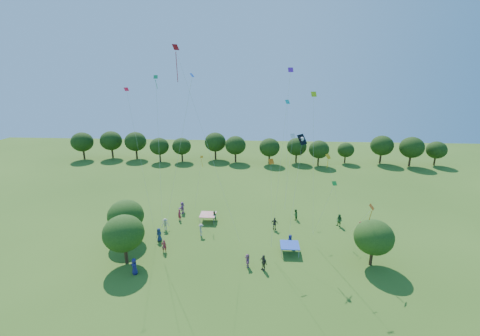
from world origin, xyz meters
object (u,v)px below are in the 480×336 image
near_tree_west (124,233)px  red_high_kite (190,93)px  near_tree_east (374,237)px  tent_blue (290,245)px  near_tree_north (126,216)px  pirate_kite (302,141)px  tent_red_stripe (208,215)px

near_tree_west → red_high_kite: size_ratio=0.26×
near_tree_west → red_high_kite: 16.89m
near_tree_east → tent_blue: (-8.87, 1.89, -2.40)m
near_tree_north → red_high_kite: size_ratio=0.24×
near_tree_west → near_tree_north: bearing=110.6°
near_tree_east → red_high_kite: (-19.95, 1.27, 15.21)m
near_tree_north → near_tree_east: bearing=-7.2°
near_tree_west → pirate_kite: 22.43m
near_tree_east → tent_blue: 9.38m
near_tree_east → pirate_kite: bearing=152.3°
near_tree_east → near_tree_north: bearing=172.8°
near_tree_west → tent_blue: size_ratio=2.62×
red_high_kite → near_tree_north: bearing=165.5°
near_tree_north → tent_blue: (20.49, -1.82, -2.32)m
near_tree_west → near_tree_east: near_tree_west is taller
near_tree_north → tent_blue: 20.70m
tent_red_stripe → tent_blue: size_ratio=1.00×
tent_red_stripe → pirate_kite: size_ratio=0.17×
pirate_kite → near_tree_west: bearing=-164.1°
near_tree_west → tent_red_stripe: 13.63m
near_tree_west → near_tree_east: (27.41, 1.45, -0.30)m
near_tree_north → pirate_kite: size_ratio=0.43×
near_tree_west → red_high_kite: red_high_kite is taller
near_tree_east → tent_blue: bearing=168.0°
tent_red_stripe → tent_blue: same height
near_tree_north → tent_blue: bearing=-5.1°
near_tree_north → tent_red_stripe: bearing=32.1°
tent_blue → red_high_kite: red_high_kite is taller
tent_blue → near_tree_west: bearing=-169.8°
near_tree_east → red_high_kite: bearing=176.4°
near_tree_east → red_high_kite: 25.12m
near_tree_west → pirate_kite: bearing=15.9°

